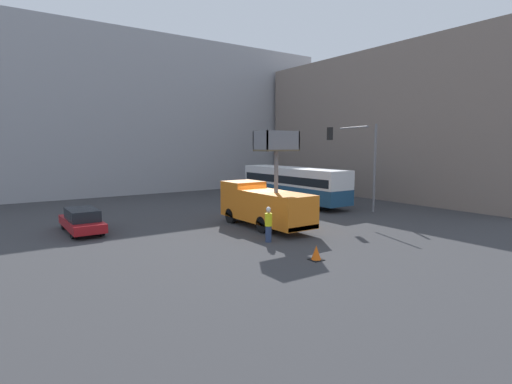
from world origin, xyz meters
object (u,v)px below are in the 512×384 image
Objects in this scene: road_worker_directing at (305,209)px; traffic_light_pole at (360,153)px; parked_car_curbside at (82,220)px; city_bus at (294,183)px; traffic_cone_near_truck at (316,253)px; utility_truck at (264,203)px; road_worker_near_truck at (268,224)px.

traffic_light_pole is at bearing 149.31° from road_worker_directing.
road_worker_directing is at bearing -21.18° from parked_car_curbside.
traffic_light_pole is 1.39× the size of parked_car_curbside.
city_bus reaches higher than traffic_cone_near_truck.
parked_car_curbside is (-12.69, 4.92, -0.15)m from road_worker_directing.
city_bus is (7.83, 6.57, 0.33)m from utility_truck.
road_worker_near_truck is 1.06× the size of road_worker_directing.
traffic_light_pole is 11.85m from road_worker_near_truck.
traffic_light_pole is (8.83, 0.32, 2.95)m from utility_truck.
road_worker_directing reaches higher than traffic_cone_near_truck.
traffic_cone_near_truck is at bearing 16.57° from road_worker_directing.
traffic_light_pole reaches higher than parked_car_curbside.
parked_car_curbside is (-9.47, 4.80, -0.79)m from utility_truck.
road_worker_near_truck is at bearing -46.44° from parked_car_curbside.
road_worker_near_truck is (-9.79, -9.67, -0.91)m from city_bus.
traffic_cone_near_truck is (-10.03, -13.53, -1.53)m from city_bus.
utility_truck reaches higher than road_worker_directing.
traffic_light_pole reaches higher than road_worker_near_truck.
road_worker_directing is at bearing -150.71° from road_worker_near_truck.
road_worker_near_truck is at bearing -162.43° from traffic_light_pole.
parked_car_curbside is at bearing -56.27° from road_worker_directing.
utility_truck is 3.82× the size of road_worker_near_truck.
traffic_cone_near_truck is at bearing 139.49° from city_bus.
city_bus reaches higher than road_worker_directing.
parked_car_curbside reaches higher than traffic_cone_near_truck.
city_bus is at bearing 40.00° from utility_truck.
road_worker_near_truck is 3.91m from traffic_cone_near_truck.
road_worker_directing reaches higher than parked_car_curbside.
utility_truck reaches higher than city_bus.
utility_truck reaches higher than traffic_cone_near_truck.
city_bus is 6.47× the size of road_worker_directing.
utility_truck is 4.06× the size of road_worker_directing.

